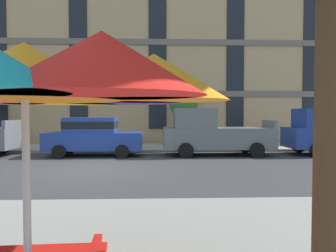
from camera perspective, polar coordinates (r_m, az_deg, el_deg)
The scene contains 8 objects.
ground_plane at distance 11.95m, azimuth -13.34°, elevation -7.35°, with size 120.00×120.00×0.00m, color #38383A.
sidewalk_far at distance 18.61m, azimuth -9.31°, elevation -3.71°, with size 56.00×3.60×0.12m, color #9E998E.
apartment_building at distance 27.33m, azimuth -7.24°, elevation 14.95°, with size 39.08×12.08×16.00m.
sedan_blue at distance 15.57m, azimuth -12.89°, elevation -1.60°, with size 4.40×1.98×1.78m.
pickup_gray_midblock at distance 15.53m, azimuth 7.74°, elevation -1.29°, with size 5.10×2.12×2.20m.
pickup_blue at distance 17.55m, azimuth 27.12°, elevation -1.11°, with size 5.10×2.12×2.20m.
street_tree_middle at distance 19.05m, azimuth 2.57°, elevation 4.21°, with size 1.85×1.65×3.52m.
patio_umbrella at distance 2.77m, azimuth -23.64°, elevation 8.00°, with size 3.17×3.17×2.52m.
Camera 1 is at (2.28, -11.57, 1.98)m, focal length 35.06 mm.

